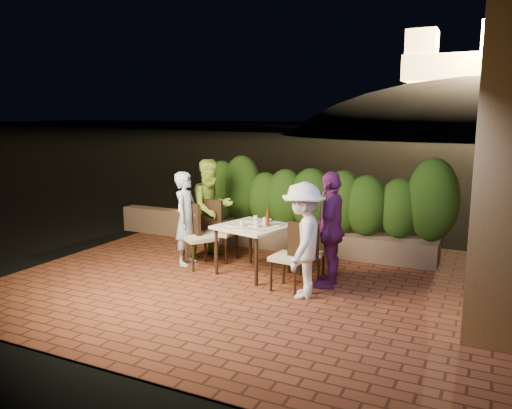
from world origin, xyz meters
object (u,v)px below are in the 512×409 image
Objects in this scene: chair_right_front at (289,256)px; diner_blue at (186,218)px; diner_green at (211,208)px; beer_bottle at (268,216)px; chair_left_back at (221,230)px; diner_white at (303,240)px; parapet_lamp at (181,208)px; chair_left_front at (199,236)px; chair_right_back at (310,250)px; bowl at (266,220)px; diner_purple at (331,229)px; dining_table at (253,250)px.

diner_blue reaches higher than chair_right_front.
diner_blue is at bearing -161.27° from diner_green.
chair_left_back is at bearing 158.78° from beer_bottle.
diner_white is 10.89× the size of parapet_lamp.
parapet_lamp is (-2.58, 1.55, -0.33)m from beer_bottle.
diner_white is at bearing -113.16° from diner_blue.
chair_left_front is at bearing -104.76° from chair_left_back.
chair_right_back is at bearing -96.50° from diner_blue.
bowl is 1.21× the size of parapet_lamp.
beer_bottle is 1.42m from diner_blue.
chair_left_back is at bearing -19.02° from chair_right_back.
diner_purple is at bearing -98.80° from diner_blue.
diner_blue is 0.98× the size of diner_white.
chair_left_back is at bearing 151.72° from dining_table.
chair_left_front is at bearing -115.66° from diner_white.
diner_green is (-1.29, 0.54, -0.07)m from beer_bottle.
chair_right_back is 0.60× the size of diner_white.
chair_right_front is (0.53, -0.45, -0.42)m from beer_bottle.
diner_green is at bearing -23.30° from chair_right_front.
chair_right_back is (1.80, 0.12, -0.04)m from chair_left_front.
chair_left_front is 2.15m from diner_purple.
diner_green is 2.35m from diner_purple.
dining_table is 1.23m from diner_white.
parapet_lamp is at bearing -133.03° from diner_white.
chair_right_front is at bearing -28.91° from chair_left_back.
chair_left_front is 0.50m from chair_left_back.
beer_bottle is 0.31× the size of chair_right_front.
chair_right_back reaches higher than bowl.
diner_green is at bearing 157.11° from beer_bottle.
diner_blue reaches higher than beer_bottle.
chair_left_back is at bearing -23.27° from chair_right_front.
bowl is at bearing 119.64° from beer_bottle.
chair_right_back is at bearing -74.17° from diner_green.
chair_left_front is at bearing -159.49° from bowl.
beer_bottle is at bearing 8.11° from dining_table.
beer_bottle is 0.79m from chair_right_back.
beer_bottle is 0.30× the size of chair_left_front.
chair_right_back is 0.73m from diner_white.
diner_blue is (-1.41, -0.03, -0.15)m from beer_bottle.
diner_green is 1.08× the size of diner_white.
diner_blue is (-0.26, 0.05, 0.25)m from chair_left_front.
diner_purple reaches higher than chair_right_back.
beer_bottle is 1.17m from chair_left_back.
bowl is 0.11× the size of diner_blue.
chair_right_front is at bearing -29.20° from dining_table.
dining_table is 0.63× the size of diner_blue.
diner_green is (-0.14, 0.63, 0.33)m from chair_left_front.
diner_green reaches higher than chair_left_front.
diner_blue is (-0.39, -0.43, 0.25)m from chair_left_back.
beer_bottle reaches higher than bowl.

